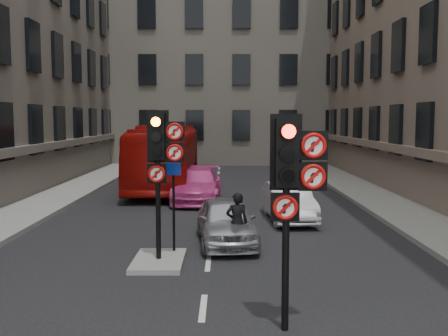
{
  "coord_description": "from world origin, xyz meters",
  "views": [
    {
      "loc": [
        0.4,
        -7.41,
        3.51
      ],
      "look_at": [
        0.39,
        2.08,
        2.6
      ],
      "focal_mm": 42.0,
      "sensor_mm": 36.0,
      "label": 1
    }
  ],
  "objects_px": {
    "signal_far": "(161,152)",
    "car_silver": "(226,221)",
    "car_white": "(289,202)",
    "motorcycle": "(216,210)",
    "info_sign": "(174,194)",
    "signal_near": "(292,176)",
    "car_pink": "(197,185)",
    "motorcyclist": "(237,223)",
    "bus_red": "(166,157)"
  },
  "relations": [
    {
      "from": "car_silver",
      "to": "motorcyclist",
      "type": "distance_m",
      "value": 1.05
    },
    {
      "from": "car_pink",
      "to": "motorcyclist",
      "type": "bearing_deg",
      "value": -78.58
    },
    {
      "from": "car_silver",
      "to": "bus_red",
      "type": "xyz_separation_m",
      "value": [
        -2.98,
        11.79,
        0.93
      ]
    },
    {
      "from": "signal_far",
      "to": "motorcycle",
      "type": "height_order",
      "value": "signal_far"
    },
    {
      "from": "signal_far",
      "to": "motorcyclist",
      "type": "relative_size",
      "value": 2.24
    },
    {
      "from": "signal_near",
      "to": "signal_far",
      "type": "bearing_deg",
      "value": 123.02
    },
    {
      "from": "signal_near",
      "to": "info_sign",
      "type": "distance_m",
      "value": 5.4
    },
    {
      "from": "bus_red",
      "to": "car_pink",
      "type": "bearing_deg",
      "value": -68.21
    },
    {
      "from": "signal_near",
      "to": "car_silver",
      "type": "bearing_deg",
      "value": 99.93
    },
    {
      "from": "signal_far",
      "to": "car_white",
      "type": "xyz_separation_m",
      "value": [
        3.72,
        5.39,
        -2.06
      ]
    },
    {
      "from": "signal_near",
      "to": "motorcyclist",
      "type": "bearing_deg",
      "value": 98.73
    },
    {
      "from": "bus_red",
      "to": "car_white",
      "type": "bearing_deg",
      "value": -59.17
    },
    {
      "from": "car_silver",
      "to": "signal_near",
      "type": "bearing_deg",
      "value": -85.77
    },
    {
      "from": "signal_near",
      "to": "motorcyclist",
      "type": "distance_m",
      "value": 5.37
    },
    {
      "from": "car_pink",
      "to": "signal_far",
      "type": "bearing_deg",
      "value": -90.63
    },
    {
      "from": "car_silver",
      "to": "motorcyclist",
      "type": "xyz_separation_m",
      "value": [
        0.28,
        -1.0,
        0.15
      ]
    },
    {
      "from": "car_pink",
      "to": "signal_near",
      "type": "bearing_deg",
      "value": -79.0
    },
    {
      "from": "car_silver",
      "to": "motorcycle",
      "type": "relative_size",
      "value": 2.41
    },
    {
      "from": "signal_far",
      "to": "car_silver",
      "type": "relative_size",
      "value": 0.94
    },
    {
      "from": "signal_near",
      "to": "bus_red",
      "type": "xyz_separation_m",
      "value": [
        -4.03,
        17.79,
        -1.01
      ]
    },
    {
      "from": "motorcycle",
      "to": "info_sign",
      "type": "bearing_deg",
      "value": -99.03
    },
    {
      "from": "car_white",
      "to": "signal_far",
      "type": "bearing_deg",
      "value": -127.91
    },
    {
      "from": "car_pink",
      "to": "motorcycle",
      "type": "relative_size",
      "value": 3.01
    },
    {
      "from": "car_silver",
      "to": "motorcycle",
      "type": "xyz_separation_m",
      "value": [
        -0.34,
        2.76,
        -0.17
      ]
    },
    {
      "from": "signal_far",
      "to": "car_silver",
      "type": "distance_m",
      "value": 3.26
    },
    {
      "from": "car_silver",
      "to": "car_white",
      "type": "xyz_separation_m",
      "value": [
        2.17,
        3.38,
        -0.01
      ]
    },
    {
      "from": "car_pink",
      "to": "motorcyclist",
      "type": "distance_m",
      "value": 8.58
    },
    {
      "from": "signal_far",
      "to": "motorcyclist",
      "type": "distance_m",
      "value": 2.83
    },
    {
      "from": "motorcyclist",
      "to": "bus_red",
      "type": "bearing_deg",
      "value": -82.11
    },
    {
      "from": "signal_near",
      "to": "signal_far",
      "type": "relative_size",
      "value": 1.0
    },
    {
      "from": "car_white",
      "to": "motorcycle",
      "type": "height_order",
      "value": "car_white"
    },
    {
      "from": "car_white",
      "to": "info_sign",
      "type": "relative_size",
      "value": 1.71
    },
    {
      "from": "signal_far",
      "to": "car_silver",
      "type": "xyz_separation_m",
      "value": [
        1.55,
        2.01,
        -2.06
      ]
    },
    {
      "from": "signal_near",
      "to": "car_pink",
      "type": "relative_size",
      "value": 0.75
    },
    {
      "from": "motorcycle",
      "to": "info_sign",
      "type": "xyz_separation_m",
      "value": [
        -0.99,
        -4.03,
        1.11
      ]
    },
    {
      "from": "signal_far",
      "to": "bus_red",
      "type": "height_order",
      "value": "signal_far"
    },
    {
      "from": "motorcycle",
      "to": "motorcyclist",
      "type": "bearing_deg",
      "value": -75.75
    },
    {
      "from": "signal_near",
      "to": "car_pink",
      "type": "height_order",
      "value": "signal_near"
    },
    {
      "from": "signal_near",
      "to": "motorcyclist",
      "type": "height_order",
      "value": "signal_near"
    },
    {
      "from": "signal_far",
      "to": "info_sign",
      "type": "bearing_deg",
      "value": 73.83
    },
    {
      "from": "car_white",
      "to": "motorcyclist",
      "type": "height_order",
      "value": "motorcyclist"
    },
    {
      "from": "motorcycle",
      "to": "info_sign",
      "type": "height_order",
      "value": "info_sign"
    },
    {
      "from": "bus_red",
      "to": "motorcycle",
      "type": "xyz_separation_m",
      "value": [
        2.64,
        -9.03,
        -1.1
      ]
    },
    {
      "from": "signal_far",
      "to": "info_sign",
      "type": "xyz_separation_m",
      "value": [
        0.21,
        0.74,
        -1.12
      ]
    },
    {
      "from": "signal_far",
      "to": "bus_red",
      "type": "xyz_separation_m",
      "value": [
        -1.43,
        13.79,
        -1.13
      ]
    },
    {
      "from": "signal_far",
      "to": "car_pink",
      "type": "height_order",
      "value": "signal_far"
    },
    {
      "from": "motorcyclist",
      "to": "info_sign",
      "type": "distance_m",
      "value": 1.82
    },
    {
      "from": "signal_near",
      "to": "car_white",
      "type": "bearing_deg",
      "value": 83.21
    },
    {
      "from": "car_silver",
      "to": "car_pink",
      "type": "xyz_separation_m",
      "value": [
        -1.19,
        7.45,
        0.04
      ]
    },
    {
      "from": "motorcycle",
      "to": "motorcyclist",
      "type": "xyz_separation_m",
      "value": [
        0.62,
        -3.76,
        0.32
      ]
    }
  ]
}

